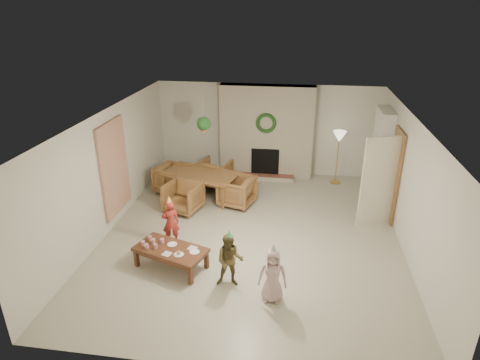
% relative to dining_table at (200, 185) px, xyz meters
% --- Properties ---
extents(floor, '(7.00, 7.00, 0.00)m').
position_rel_dining_table_xyz_m(floor, '(1.47, -1.60, -0.32)').
color(floor, '#B7B29E').
rests_on(floor, ground).
extents(ceiling, '(7.00, 7.00, 0.00)m').
position_rel_dining_table_xyz_m(ceiling, '(1.47, -1.60, 2.18)').
color(ceiling, white).
rests_on(ceiling, wall_back).
extents(wall_back, '(7.00, 0.00, 7.00)m').
position_rel_dining_table_xyz_m(wall_back, '(1.47, 1.90, 0.93)').
color(wall_back, silver).
rests_on(wall_back, floor).
extents(wall_front, '(7.00, 0.00, 7.00)m').
position_rel_dining_table_xyz_m(wall_front, '(1.47, -5.10, 0.93)').
color(wall_front, silver).
rests_on(wall_front, floor).
extents(wall_left, '(0.00, 7.00, 7.00)m').
position_rel_dining_table_xyz_m(wall_left, '(-1.53, -1.60, 0.93)').
color(wall_left, silver).
rests_on(wall_left, floor).
extents(wall_right, '(0.00, 7.00, 7.00)m').
position_rel_dining_table_xyz_m(wall_right, '(4.47, -1.60, 0.93)').
color(wall_right, silver).
rests_on(wall_right, floor).
extents(fireplace_mass, '(2.50, 0.40, 2.50)m').
position_rel_dining_table_xyz_m(fireplace_mass, '(1.47, 1.70, 0.93)').
color(fireplace_mass, '#4C2114').
rests_on(fireplace_mass, floor).
extents(fireplace_hearth, '(1.60, 0.30, 0.12)m').
position_rel_dining_table_xyz_m(fireplace_hearth, '(1.47, 1.35, -0.26)').
color(fireplace_hearth, maroon).
rests_on(fireplace_hearth, floor).
extents(fireplace_firebox, '(0.75, 0.12, 0.75)m').
position_rel_dining_table_xyz_m(fireplace_firebox, '(1.47, 1.52, 0.13)').
color(fireplace_firebox, black).
rests_on(fireplace_firebox, floor).
extents(fireplace_wreath, '(0.54, 0.10, 0.54)m').
position_rel_dining_table_xyz_m(fireplace_wreath, '(1.47, 1.47, 1.23)').
color(fireplace_wreath, '#184018').
rests_on(fireplace_wreath, fireplace_mass).
extents(floor_lamp_base, '(0.27, 0.27, 0.03)m').
position_rel_dining_table_xyz_m(floor_lamp_base, '(3.37, 1.40, -0.30)').
color(floor_lamp_base, gold).
rests_on(floor_lamp_base, floor).
extents(floor_lamp_post, '(0.03, 0.03, 1.29)m').
position_rel_dining_table_xyz_m(floor_lamp_post, '(3.37, 1.40, 0.35)').
color(floor_lamp_post, gold).
rests_on(floor_lamp_post, floor).
extents(floor_lamp_shade, '(0.34, 0.34, 0.29)m').
position_rel_dining_table_xyz_m(floor_lamp_shade, '(3.37, 1.40, 0.97)').
color(floor_lamp_shade, beige).
rests_on(floor_lamp_shade, floor_lamp_post).
extents(bookshelf_carcass, '(0.30, 1.00, 2.20)m').
position_rel_dining_table_xyz_m(bookshelf_carcass, '(4.31, 0.70, 0.78)').
color(bookshelf_carcass, white).
rests_on(bookshelf_carcass, floor).
extents(bookshelf_shelf_a, '(0.30, 0.92, 0.03)m').
position_rel_dining_table_xyz_m(bookshelf_shelf_a, '(4.29, 0.70, 0.13)').
color(bookshelf_shelf_a, white).
rests_on(bookshelf_shelf_a, bookshelf_carcass).
extents(bookshelf_shelf_b, '(0.30, 0.92, 0.03)m').
position_rel_dining_table_xyz_m(bookshelf_shelf_b, '(4.29, 0.70, 0.53)').
color(bookshelf_shelf_b, white).
rests_on(bookshelf_shelf_b, bookshelf_carcass).
extents(bookshelf_shelf_c, '(0.30, 0.92, 0.03)m').
position_rel_dining_table_xyz_m(bookshelf_shelf_c, '(4.29, 0.70, 0.93)').
color(bookshelf_shelf_c, white).
rests_on(bookshelf_shelf_c, bookshelf_carcass).
extents(bookshelf_shelf_d, '(0.30, 0.92, 0.03)m').
position_rel_dining_table_xyz_m(bookshelf_shelf_d, '(4.29, 0.70, 1.33)').
color(bookshelf_shelf_d, white).
rests_on(bookshelf_shelf_d, bookshelf_carcass).
extents(books_row_lower, '(0.20, 0.40, 0.24)m').
position_rel_dining_table_xyz_m(books_row_lower, '(4.27, 0.55, 0.27)').
color(books_row_lower, '#AE2720').
rests_on(books_row_lower, bookshelf_shelf_a).
extents(books_row_mid, '(0.20, 0.44, 0.24)m').
position_rel_dining_table_xyz_m(books_row_mid, '(4.27, 0.75, 0.67)').
color(books_row_mid, '#26568D').
rests_on(books_row_mid, bookshelf_shelf_b).
extents(books_row_upper, '(0.20, 0.36, 0.22)m').
position_rel_dining_table_xyz_m(books_row_upper, '(4.27, 0.60, 1.06)').
color(books_row_upper, '#AA9424').
rests_on(books_row_upper, bookshelf_shelf_c).
extents(door_frame, '(0.05, 0.86, 2.04)m').
position_rel_dining_table_xyz_m(door_frame, '(4.43, -0.40, 0.70)').
color(door_frame, brown).
rests_on(door_frame, floor).
extents(door_leaf, '(0.77, 0.32, 2.00)m').
position_rel_dining_table_xyz_m(door_leaf, '(4.05, -0.78, 0.68)').
color(door_leaf, beige).
rests_on(door_leaf, floor).
extents(curtain_panel, '(0.06, 1.20, 2.00)m').
position_rel_dining_table_xyz_m(curtain_panel, '(-1.49, -1.40, 0.93)').
color(curtain_panel, beige).
rests_on(curtain_panel, wall_left).
extents(dining_table, '(2.01, 1.46, 0.63)m').
position_rel_dining_table_xyz_m(dining_table, '(0.00, 0.00, 0.00)').
color(dining_table, brown).
rests_on(dining_table, floor).
extents(dining_chair_near, '(0.93, 0.95, 0.70)m').
position_rel_dining_table_xyz_m(dining_chair_near, '(-0.22, -0.76, 0.03)').
color(dining_chair_near, brown).
rests_on(dining_chair_near, floor).
extents(dining_chair_far, '(0.93, 0.95, 0.70)m').
position_rel_dining_table_xyz_m(dining_chair_far, '(0.22, 0.76, 0.03)').
color(dining_chair_far, brown).
rests_on(dining_chair_far, floor).
extents(dining_chair_left, '(0.95, 0.93, 0.70)m').
position_rel_dining_table_xyz_m(dining_chair_left, '(-0.76, 0.22, 0.03)').
color(dining_chair_left, brown).
rests_on(dining_chair_left, floor).
extents(dining_chair_right, '(0.95, 0.93, 0.70)m').
position_rel_dining_table_xyz_m(dining_chair_right, '(0.95, -0.27, 0.03)').
color(dining_chair_right, brown).
rests_on(dining_chair_right, floor).
extents(hanging_plant_cord, '(0.01, 0.01, 0.70)m').
position_rel_dining_table_xyz_m(hanging_plant_cord, '(0.17, -0.10, 1.83)').
color(hanging_plant_cord, tan).
rests_on(hanging_plant_cord, ceiling).
extents(hanging_plant_pot, '(0.16, 0.16, 0.12)m').
position_rel_dining_table_xyz_m(hanging_plant_pot, '(0.17, -0.10, 1.48)').
color(hanging_plant_pot, '#AA6637').
rests_on(hanging_plant_pot, hanging_plant_cord).
extents(hanging_plant_foliage, '(0.32, 0.32, 0.32)m').
position_rel_dining_table_xyz_m(hanging_plant_foliage, '(0.17, -0.10, 1.60)').
color(hanging_plant_foliage, '#174619').
rests_on(hanging_plant_foliage, hanging_plant_pot).
extents(coffee_table_top, '(1.43, 1.02, 0.06)m').
position_rel_dining_table_xyz_m(coffee_table_top, '(0.16, -2.95, 0.05)').
color(coffee_table_top, '#56301C').
rests_on(coffee_table_top, floor).
extents(coffee_table_apron, '(1.30, 0.90, 0.08)m').
position_rel_dining_table_xyz_m(coffee_table_apron, '(0.16, -2.95, -0.02)').
color(coffee_table_apron, '#56301C').
rests_on(coffee_table_apron, floor).
extents(coffee_leg_fl, '(0.09, 0.09, 0.34)m').
position_rel_dining_table_xyz_m(coffee_leg_fl, '(-0.48, -3.01, -0.15)').
color(coffee_leg_fl, '#56301C').
rests_on(coffee_leg_fl, floor).
extents(coffee_leg_fr, '(0.09, 0.09, 0.34)m').
position_rel_dining_table_xyz_m(coffee_leg_fr, '(0.63, -3.39, -0.15)').
color(coffee_leg_fr, '#56301C').
rests_on(coffee_leg_fr, floor).
extents(coffee_leg_bl, '(0.09, 0.09, 0.34)m').
position_rel_dining_table_xyz_m(coffee_leg_bl, '(-0.31, -2.52, -0.15)').
color(coffee_leg_bl, '#56301C').
rests_on(coffee_leg_bl, floor).
extents(coffee_leg_br, '(0.09, 0.09, 0.34)m').
position_rel_dining_table_xyz_m(coffee_leg_br, '(0.80, -2.89, -0.15)').
color(coffee_leg_br, '#56301C').
rests_on(coffee_leg_br, floor).
extents(cup_a, '(0.09, 0.09, 0.09)m').
position_rel_dining_table_xyz_m(cup_a, '(-0.36, -2.93, 0.13)').
color(cup_a, white).
rests_on(cup_a, coffee_table_top).
extents(cup_b, '(0.09, 0.09, 0.09)m').
position_rel_dining_table_xyz_m(cup_b, '(-0.30, -2.75, 0.13)').
color(cup_b, white).
rests_on(cup_b, coffee_table_top).
extents(cup_c, '(0.09, 0.09, 0.09)m').
position_rel_dining_table_xyz_m(cup_c, '(-0.26, -3.02, 0.13)').
color(cup_c, white).
rests_on(cup_c, coffee_table_top).
extents(cup_d, '(0.09, 0.09, 0.09)m').
position_rel_dining_table_xyz_m(cup_d, '(-0.20, -2.83, 0.13)').
color(cup_d, white).
rests_on(cup_d, coffee_table_top).
extents(cup_e, '(0.09, 0.09, 0.09)m').
position_rel_dining_table_xyz_m(cup_e, '(-0.10, -2.99, 0.13)').
color(cup_e, white).
rests_on(cup_e, coffee_table_top).
extents(cup_f, '(0.09, 0.09, 0.09)m').
position_rel_dining_table_xyz_m(cup_f, '(-0.04, -2.80, 0.13)').
color(cup_f, white).
rests_on(cup_f, coffee_table_top).
extents(plate_a, '(0.23, 0.23, 0.01)m').
position_rel_dining_table_xyz_m(plate_a, '(0.15, -2.82, 0.08)').
color(plate_a, white).
rests_on(plate_a, coffee_table_top).
extents(plate_b, '(0.23, 0.23, 0.01)m').
position_rel_dining_table_xyz_m(plate_b, '(0.36, -3.13, 0.08)').
color(plate_b, white).
rests_on(plate_b, coffee_table_top).
extents(plate_c, '(0.23, 0.23, 0.01)m').
position_rel_dining_table_xyz_m(plate_c, '(0.62, -3.00, 0.08)').
color(plate_c, white).
rests_on(plate_c, coffee_table_top).
extents(food_scoop, '(0.09, 0.09, 0.07)m').
position_rel_dining_table_xyz_m(food_scoop, '(0.36, -3.13, 0.12)').
color(food_scoop, tan).
rests_on(food_scoop, plate_b).
extents(napkin_left, '(0.19, 0.19, 0.01)m').
position_rel_dining_table_xyz_m(napkin_left, '(0.15, -3.14, 0.08)').
color(napkin_left, '#D79EB3').
rests_on(napkin_left, coffee_table_top).
extents(napkin_right, '(0.19, 0.19, 0.01)m').
position_rel_dining_table_xyz_m(napkin_right, '(0.55, -2.89, 0.08)').
color(napkin_right, '#D79EB3').
rests_on(napkin_right, coffee_table_top).
extents(child_red, '(0.40, 0.33, 0.93)m').
position_rel_dining_table_xyz_m(child_red, '(-0.08, -2.15, 0.15)').
color(child_red, '#A42A23').
rests_on(child_red, floor).
extents(party_hat_red, '(0.13, 0.13, 0.18)m').
position_rel_dining_table_xyz_m(party_hat_red, '(-0.08, -2.15, 0.65)').
color(party_hat_red, '#FFF754').
rests_on(party_hat_red, child_red).
extents(child_plaid, '(0.50, 0.41, 0.98)m').
position_rel_dining_table_xyz_m(child_plaid, '(1.30, -3.31, 0.17)').
color(child_plaid, brown).
rests_on(child_plaid, floor).
extents(party_hat_plaid, '(0.14, 0.14, 0.16)m').
position_rel_dining_table_xyz_m(party_hat_plaid, '(1.30, -3.31, 0.69)').
color(party_hat_plaid, '#55C775').
rests_on(party_hat_plaid, child_plaid).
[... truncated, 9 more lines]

